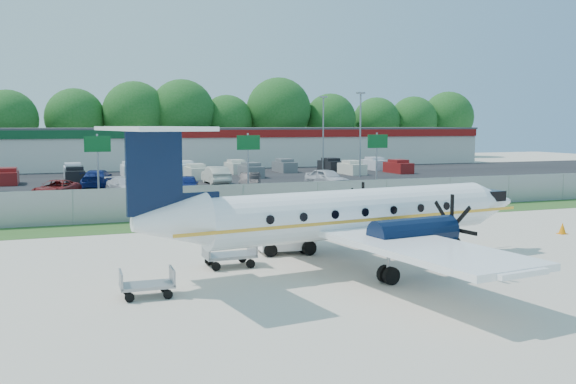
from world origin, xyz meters
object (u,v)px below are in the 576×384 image
object	(u,v)px
aircraft	(346,214)
baggage_cart_far	(230,255)
baggage_cart_near	(147,284)
pushback_tug	(288,238)

from	to	relation	value
aircraft	baggage_cart_far	world-z (taller)	aircraft
baggage_cart_far	baggage_cart_near	bearing A→B (deg)	-137.10
aircraft	baggage_cart_near	size ratio (longest dim) A/B	10.32
aircraft	pushback_tug	size ratio (longest dim) A/B	7.19
aircraft	pushback_tug	distance (m)	4.09
pushback_tug	baggage_cart_far	distance (m)	3.71
pushback_tug	baggage_cart_near	world-z (taller)	pushback_tug
baggage_cart_near	pushback_tug	bearing A→B (deg)	37.89
baggage_cart_near	baggage_cart_far	xyz separation A→B (m)	(3.72, 3.46, 0.06)
aircraft	baggage_cart_near	xyz separation A→B (m)	(-8.02, -1.74, -1.73)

